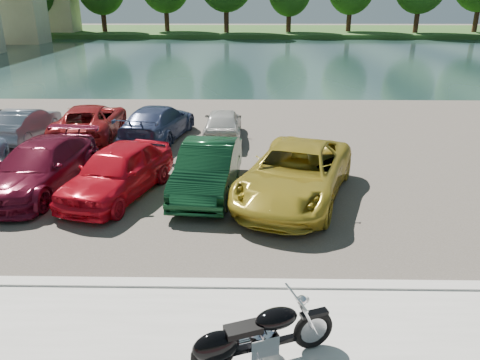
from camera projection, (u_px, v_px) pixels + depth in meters
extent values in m
cube|color=#B0AEA5|center=(238.00, 285.00, 9.17)|extent=(60.00, 0.30, 0.14)
cube|color=#464139|center=(243.00, 149.00, 17.57)|extent=(60.00, 18.00, 0.04)
cube|color=#1A2F2E|center=(247.00, 57.00, 44.57)|extent=(120.00, 40.00, 0.00)
cube|color=#2A4A1A|center=(247.00, 31.00, 74.25)|extent=(120.00, 24.00, 0.60)
cube|color=tan|center=(17.00, 13.00, 56.75)|extent=(6.00, 4.00, 7.20)
cube|color=tan|center=(55.00, 10.00, 67.92)|extent=(6.00, 4.00, 7.20)
cylinder|color=#381E14|center=(38.00, 16.00, 66.92)|extent=(0.70, 0.70, 4.50)
cylinder|color=#381E14|center=(103.00, 14.00, 67.99)|extent=(0.70, 0.70, 4.95)
cylinder|color=#381E14|center=(166.00, 12.00, 69.07)|extent=(0.70, 0.70, 5.40)
cylinder|color=#381E14|center=(226.00, 11.00, 66.24)|extent=(0.70, 0.70, 5.85)
cylinder|color=#381E14|center=(289.00, 16.00, 67.64)|extent=(0.70, 0.70, 4.50)
cylinder|color=#381E14|center=(349.00, 14.00, 68.71)|extent=(0.70, 0.70, 4.95)
cylinder|color=#381E14|center=(417.00, 13.00, 65.88)|extent=(0.70, 0.70, 5.40)
cylinder|color=#381E14|center=(477.00, 11.00, 66.96)|extent=(0.70, 0.70, 5.85)
torus|color=black|center=(313.00, 330.00, 7.40)|extent=(0.68, 0.35, 0.68)
torus|color=black|center=(213.00, 354.00, 6.90)|extent=(0.68, 0.35, 0.68)
cylinder|color=#B2B2B7|center=(313.00, 330.00, 7.40)|extent=(0.45, 0.21, 0.46)
cylinder|color=#B2B2B7|center=(213.00, 354.00, 6.90)|extent=(0.45, 0.21, 0.46)
cylinder|color=silver|center=(309.00, 320.00, 7.16)|extent=(0.32, 0.16, 0.63)
cylinder|color=silver|center=(303.00, 312.00, 7.33)|extent=(0.32, 0.16, 0.63)
cylinder|color=silver|center=(296.00, 297.00, 7.05)|extent=(0.29, 0.72, 0.04)
sphere|color=silver|center=(302.00, 300.00, 7.11)|extent=(0.21, 0.21, 0.16)
sphere|color=silver|center=(306.00, 299.00, 7.13)|extent=(0.14, 0.14, 0.11)
cube|color=black|center=(314.00, 313.00, 7.29)|extent=(0.47, 0.29, 0.06)
cube|color=black|center=(265.00, 344.00, 7.17)|extent=(1.16, 0.51, 0.08)
cube|color=silver|center=(262.00, 342.00, 7.13)|extent=(0.53, 0.46, 0.34)
cylinder|color=silver|center=(268.00, 329.00, 7.09)|extent=(0.29, 0.25, 0.27)
cylinder|color=silver|center=(256.00, 332.00, 7.02)|extent=(0.29, 0.25, 0.27)
ellipsoid|color=black|center=(276.00, 318.00, 7.06)|extent=(0.76, 0.57, 0.32)
cube|color=black|center=(243.00, 329.00, 6.92)|extent=(0.61, 0.45, 0.10)
ellipsoid|color=black|center=(216.00, 347.00, 6.87)|extent=(0.80, 0.57, 0.50)
cube|color=black|center=(213.00, 351.00, 6.88)|extent=(0.44, 0.31, 0.30)
cylinder|color=silver|center=(240.00, 346.00, 7.22)|extent=(1.06, 0.46, 0.09)
cylinder|color=silver|center=(240.00, 342.00, 7.20)|extent=(1.06, 0.46, 0.09)
imported|color=#590C20|center=(40.00, 167.00, 13.59)|extent=(2.51, 5.03, 1.40)
imported|color=red|center=(118.00, 171.00, 13.15)|extent=(2.89, 4.65, 1.48)
imported|color=#0E361C|center=(208.00, 169.00, 13.41)|extent=(1.90, 4.48, 1.44)
imported|color=gold|center=(295.00, 173.00, 12.96)|extent=(4.12, 5.95, 1.51)
imported|color=slate|center=(26.00, 124.00, 18.54)|extent=(1.55, 3.85, 1.25)
imported|color=maroon|center=(90.00, 121.00, 18.70)|extent=(2.60, 5.04, 1.36)
imported|color=navy|center=(158.00, 123.00, 18.48)|extent=(2.71, 4.97, 1.37)
imported|color=silver|center=(223.00, 123.00, 18.60)|extent=(1.47, 3.64, 1.24)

